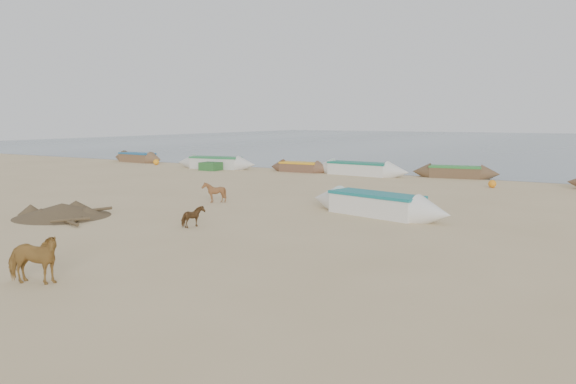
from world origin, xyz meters
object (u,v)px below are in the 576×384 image
object	(u,v)px
cow_adult	(32,259)
near_canoe	(376,204)
calf_front	(214,192)
calf_right	(194,217)

from	to	relation	value
cow_adult	near_canoe	bearing A→B (deg)	-37.58
calf_front	near_canoe	size ratio (longest dim) A/B	0.15
calf_right	calf_front	bearing A→B (deg)	17.68
calf_front	near_canoe	world-z (taller)	calf_front
calf_right	near_canoe	distance (m)	7.33
near_canoe	calf_right	bearing A→B (deg)	-115.61
cow_adult	calf_front	bearing A→B (deg)	-3.63
cow_adult	near_canoe	world-z (taller)	cow_adult
calf_right	cow_adult	bearing A→B (deg)	176.62
calf_front	near_canoe	bearing A→B (deg)	93.00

